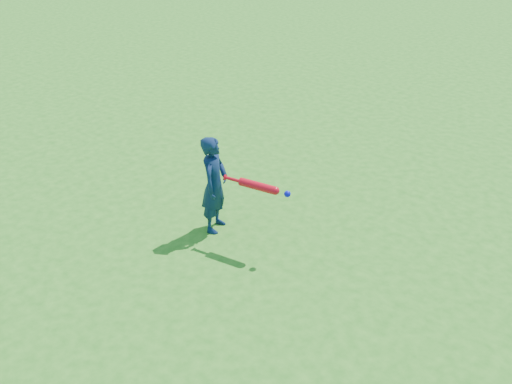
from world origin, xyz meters
TOP-DOWN VIEW (x-y plane):
  - ground at (0.00, 0.00)m, footprint 80.00×80.00m
  - child at (0.04, 0.38)m, footprint 0.37×0.46m
  - bat_swing at (0.62, 0.43)m, footprint 0.74×0.18m

SIDE VIEW (x-z plane):
  - ground at x=0.00m, z-range 0.00..0.00m
  - child at x=0.04m, z-range 0.00..1.08m
  - bat_swing at x=0.62m, z-range 0.65..0.73m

